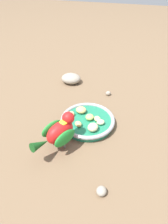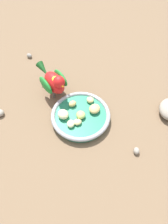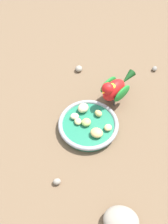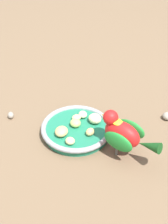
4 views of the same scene
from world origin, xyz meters
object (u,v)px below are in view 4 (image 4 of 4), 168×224
at_px(apple_piece_5, 95,119).
at_px(pebble_2, 168,116).
at_px(apple_piece_2, 90,132).
at_px(apple_piece_1, 84,115).
at_px(parrot, 123,133).
at_px(feeding_bowl, 76,129).
at_px(apple_piece_4, 70,141).
at_px(apple_piece_0, 75,123).
at_px(apple_piece_6, 76,118).
at_px(pebble_1, 11,115).
at_px(apple_piece_3, 61,131).

relative_size(apple_piece_5, pebble_2, 1.29).
bearing_deg(apple_piece_2, apple_piece_1, 109.88).
distance_m(apple_piece_2, parrot, 0.10).
bearing_deg(apple_piece_5, parrot, -48.82).
relative_size(feeding_bowl, apple_piece_5, 5.20).
xyz_separation_m(apple_piece_2, apple_piece_4, (-0.05, -0.04, -0.00)).
relative_size(apple_piece_4, apple_piece_5, 0.68).
distance_m(apple_piece_0, parrot, 0.15).
bearing_deg(apple_piece_1, pebble_2, 10.89).
distance_m(apple_piece_5, apple_piece_6, 0.05).
xyz_separation_m(apple_piece_2, apple_piece_5, (0.01, 0.05, 0.00)).
height_order(apple_piece_1, parrot, parrot).
distance_m(apple_piece_1, pebble_2, 0.25).
bearing_deg(pebble_1, apple_piece_3, -25.08).
bearing_deg(apple_piece_1, apple_piece_6, -141.74).
xyz_separation_m(parrot, pebble_2, (0.13, 0.16, -0.06)).
height_order(feeding_bowl, apple_piece_1, apple_piece_1).
bearing_deg(apple_piece_6, apple_piece_4, -91.57).
relative_size(apple_piece_1, apple_piece_2, 1.05).
bearing_deg(pebble_1, apple_piece_5, -3.72).
xyz_separation_m(apple_piece_0, apple_piece_6, (-0.00, 0.03, -0.00)).
distance_m(feeding_bowl, apple_piece_6, 0.04).
xyz_separation_m(parrot, pebble_1, (-0.33, 0.11, -0.06)).
distance_m(apple_piece_0, apple_piece_1, 0.05).
bearing_deg(apple_piece_6, apple_piece_1, 38.26).
relative_size(feeding_bowl, apple_piece_0, 6.38).
bearing_deg(feeding_bowl, apple_piece_0, 118.13).
xyz_separation_m(apple_piece_3, apple_piece_6, (0.03, 0.07, -0.00)).
xyz_separation_m(feeding_bowl, apple_piece_3, (-0.04, -0.03, 0.02)).
relative_size(apple_piece_1, apple_piece_5, 0.74).
distance_m(feeding_bowl, apple_piece_4, 0.07).
bearing_deg(feeding_bowl, pebble_2, 20.34).
xyz_separation_m(apple_piece_0, pebble_2, (0.26, 0.09, -0.02)).
xyz_separation_m(apple_piece_4, apple_piece_5, (0.06, 0.09, 0.00)).
bearing_deg(parrot, apple_piece_5, -18.33).
distance_m(apple_piece_2, pebble_1, 0.25).
relative_size(apple_piece_0, apple_piece_1, 1.11).
xyz_separation_m(apple_piece_2, parrot, (0.09, -0.04, 0.04)).
xyz_separation_m(apple_piece_6, pebble_2, (0.26, 0.06, -0.02)).
height_order(apple_piece_0, parrot, parrot).
bearing_deg(apple_piece_2, apple_piece_4, -139.19).
relative_size(apple_piece_0, apple_piece_3, 0.79).
distance_m(apple_piece_0, pebble_2, 0.28).
relative_size(feeding_bowl, pebble_1, 8.92).
bearing_deg(apple_piece_5, apple_piece_3, -143.44).
relative_size(apple_piece_3, pebble_2, 1.33).
xyz_separation_m(feeding_bowl, apple_piece_5, (0.05, 0.03, 0.02)).
distance_m(parrot, pebble_2, 0.21).
relative_size(apple_piece_0, apple_piece_5, 0.81).
xyz_separation_m(apple_piece_4, pebble_1, (-0.20, 0.11, -0.02)).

